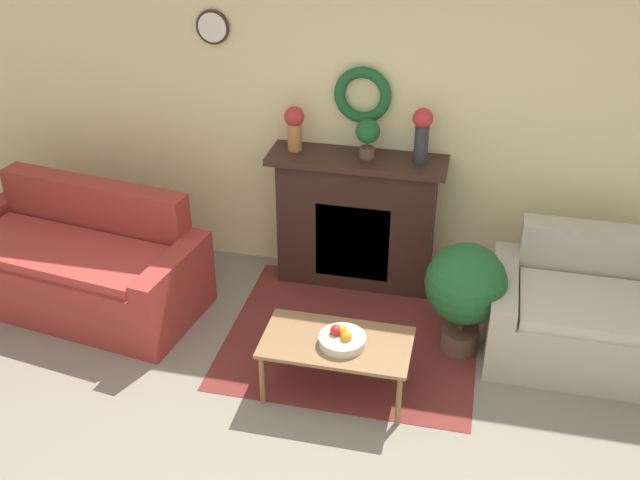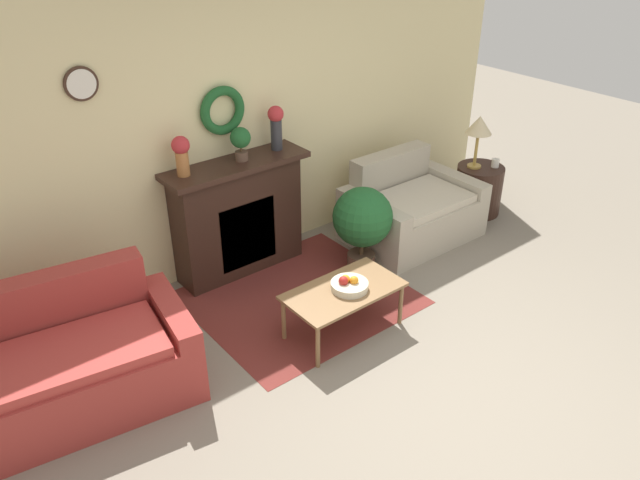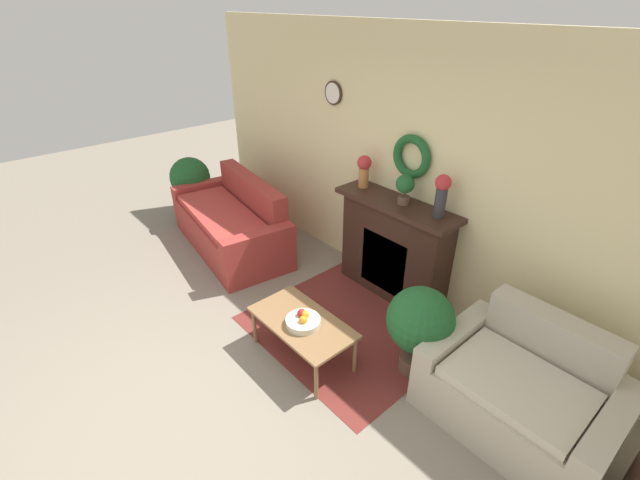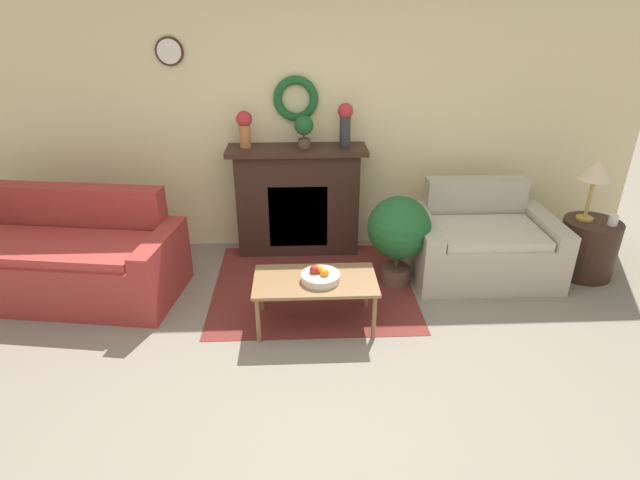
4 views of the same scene
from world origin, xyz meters
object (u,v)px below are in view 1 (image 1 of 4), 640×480
at_px(potted_plant_on_mantel, 368,134).
at_px(potted_plant_floor_by_loveseat, 465,287).
at_px(loveseat_right, 584,316).
at_px(vase_on_mantel_right, 422,131).
at_px(couch_left, 78,265).
at_px(coffee_table, 337,346).
at_px(fireplace, 356,220).
at_px(fruit_bowl, 342,339).
at_px(vase_on_mantel_left, 294,125).

height_order(potted_plant_on_mantel, potted_plant_floor_by_loveseat, potted_plant_on_mantel).
distance_m(loveseat_right, vase_on_mantel_right, 1.73).
bearing_deg(potted_plant_floor_by_loveseat, couch_left, -179.20).
height_order(coffee_table, potted_plant_floor_by_loveseat, potted_plant_floor_by_loveseat).
relative_size(couch_left, potted_plant_floor_by_loveseat, 2.44).
bearing_deg(fireplace, coffee_table, -84.70).
relative_size(fireplace, potted_plant_floor_by_loveseat, 1.61).
relative_size(fruit_bowl, potted_plant_on_mantel, 1.01).
relative_size(loveseat_right, vase_on_mantel_left, 3.81).
bearing_deg(fireplace, potted_plant_on_mantel, -11.61).
height_order(coffee_table, vase_on_mantel_right, vase_on_mantel_right).
xyz_separation_m(vase_on_mantel_left, potted_plant_on_mantel, (0.56, -0.02, -0.02)).
bearing_deg(potted_plant_floor_by_loveseat, potted_plant_on_mantel, 139.14).
bearing_deg(fruit_bowl, potted_plant_floor_by_loveseat, 41.80).
distance_m(loveseat_right, fruit_bowl, 1.77).
height_order(vase_on_mantel_left, potted_plant_on_mantel, vase_on_mantel_left).
bearing_deg(potted_plant_on_mantel, fireplace, 168.39).
xyz_separation_m(loveseat_right, coffee_table, (-1.60, -0.80, 0.07)).
bearing_deg(coffee_table, potted_plant_floor_by_loveseat, 39.48).
height_order(loveseat_right, potted_plant_floor_by_loveseat, potted_plant_floor_by_loveseat).
height_order(fruit_bowl, potted_plant_on_mantel, potted_plant_on_mantel).
distance_m(fireplace, potted_plant_floor_by_loveseat, 1.15).
xyz_separation_m(fireplace, couch_left, (-2.02, -0.77, -0.23)).
xyz_separation_m(couch_left, coffee_table, (2.15, -0.59, 0.05)).
distance_m(couch_left, vase_on_mantel_left, 1.98).
bearing_deg(vase_on_mantel_right, fruit_bowl, -102.21).
bearing_deg(potted_plant_on_mantel, vase_on_mantel_left, 177.95).
height_order(vase_on_mantel_left, vase_on_mantel_right, vase_on_mantel_right).
bearing_deg(loveseat_right, fruit_bowl, -151.71).
bearing_deg(fruit_bowl, potted_plant_on_mantel, 93.95).
bearing_deg(vase_on_mantel_left, vase_on_mantel_right, 0.00).
distance_m(loveseat_right, vase_on_mantel_left, 2.49).
bearing_deg(vase_on_mantel_left, fruit_bowl, -64.69).
relative_size(fireplace, vase_on_mantel_left, 3.91).
bearing_deg(vase_on_mantel_right, fireplace, -179.32).
height_order(fireplace, potted_plant_floor_by_loveseat, fireplace).
distance_m(fireplace, coffee_table, 1.38).
distance_m(coffee_table, fruit_bowl, 0.09).
distance_m(fruit_bowl, vase_on_mantel_right, 1.67).
bearing_deg(vase_on_mantel_left, couch_left, -153.30).
height_order(vase_on_mantel_right, potted_plant_on_mantel, vase_on_mantel_right).
xyz_separation_m(fireplace, coffee_table, (0.13, -1.36, -0.19)).
bearing_deg(vase_on_mantel_right, vase_on_mantel_left, 180.00).
bearing_deg(fruit_bowl, coffee_table, 153.66).
height_order(loveseat_right, coffee_table, loveseat_right).
relative_size(loveseat_right, potted_plant_floor_by_loveseat, 1.57).
bearing_deg(loveseat_right, vase_on_mantel_left, 166.29).
bearing_deg(coffee_table, loveseat_right, 26.70).
height_order(couch_left, fruit_bowl, couch_left).
bearing_deg(couch_left, fruit_bowl, -7.02).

